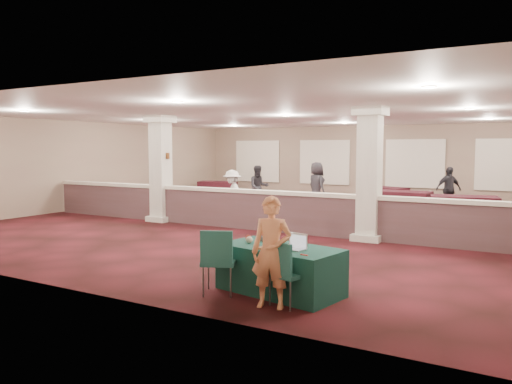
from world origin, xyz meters
The scene contains 32 objects.
ground centered at (0.00, 0.00, 0.00)m, with size 16.00×16.00×0.00m, color #431017.
wall_back centered at (0.00, 8.00, 1.60)m, with size 16.00×0.04×3.20m, color #846A5B.
wall_front centered at (0.00, -8.00, 1.60)m, with size 16.00×0.04×3.20m, color #846A5B.
wall_left centered at (-8.00, 0.00, 1.60)m, with size 0.04×16.00×3.20m, color #846A5B.
ceiling centered at (0.00, 0.00, 3.20)m, with size 16.00×16.00×0.02m, color silver.
partition_wall centered at (0.00, -1.50, 0.57)m, with size 15.60×0.28×1.10m.
column_left centered at (-3.50, -1.50, 1.64)m, with size 0.72×0.72×3.20m.
column_right centered at (3.00, -1.50, 1.64)m, with size 0.72×0.72×3.20m.
sconce_left centered at (-3.78, -1.50, 2.00)m, with size 0.12×0.12×0.18m.
sconce_right centered at (-3.22, -1.50, 2.00)m, with size 0.12×0.12×0.18m.
near_table centered at (3.16, -6.50, 0.36)m, with size 1.88×0.94×0.72m, color #0F392F.
conf_chair_main centered at (3.54, -7.09, 0.55)m, with size 0.57×0.58×0.93m.
conf_chair_side centered at (2.41, -7.09, 0.60)m, with size 0.67×0.67×1.01m.
woman centered at (3.38, -7.20, 0.78)m, with size 0.56×0.38×1.57m, color #FFB56E.
far_table_front_left centered at (-4.00, 0.30, 0.33)m, with size 1.64×0.82×0.67m, color black.
far_table_front_center centered at (-2.00, 0.50, 0.35)m, with size 1.71×0.85×0.69m, color black.
far_table_front_right centered at (4.58, 3.00, 0.39)m, with size 1.93×0.96×0.78m, color black.
far_table_back_left centered at (-6.50, 5.96, 0.35)m, with size 1.72×0.86×0.70m, color black.
far_table_back_center centered at (1.28, 5.90, 0.37)m, with size 1.81×0.91×0.73m, color black.
far_table_back_right centered at (2.50, 3.54, 0.40)m, with size 1.98×0.99×0.80m, color black.
attendee_a centered at (-2.58, 2.93, 0.79)m, with size 0.76×0.42×1.59m, color black.
attendee_b centered at (-1.87, 0.00, 0.77)m, with size 0.99×0.45×1.55m, color beige.
attendee_c centered at (3.78, 5.25, 0.79)m, with size 0.93×0.44×1.59m, color black.
attendee_d centered at (-0.48, 3.50, 0.87)m, with size 0.86×0.46×1.73m, color black.
laptop_base centered at (3.44, -6.60, 0.73)m, with size 0.33×0.23×0.02m, color silver.
laptop_screen centered at (3.46, -6.49, 0.85)m, with size 0.33×0.01×0.22m, color silver.
screen_glow centered at (3.46, -6.50, 0.83)m, with size 0.30×0.00×0.19m, color silver.
knitting centered at (3.16, -6.75, 0.74)m, with size 0.40×0.30×0.03m, color #B85B1D.
yarn_cream centered at (2.60, -6.50, 0.78)m, with size 0.11×0.11×0.11m, color #F0DFC6.
yarn_red centered at (2.49, -6.33, 0.77)m, with size 0.10×0.10×0.10m, color #5D1A12.
yarn_grey centered at (2.74, -6.30, 0.77)m, with size 0.10×0.10×0.10m, color #545359.
scissors centered at (3.74, -6.89, 0.73)m, with size 0.12×0.03×0.01m, color red.
Camera 1 is at (6.60, -13.23, 2.22)m, focal length 35.00 mm.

